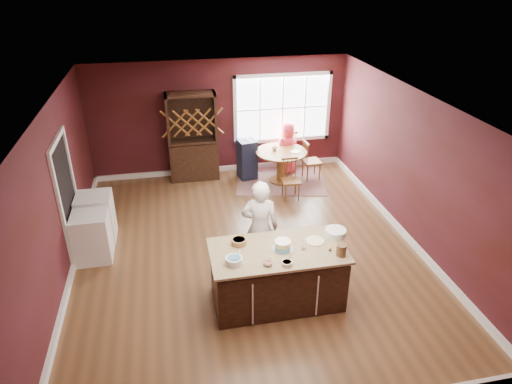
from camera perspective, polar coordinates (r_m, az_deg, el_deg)
The scene contains 28 objects.
room_shell at distance 7.59m, azimuth -1.18°, elevation 1.22°, with size 7.00×7.00×7.00m.
window at distance 11.00m, azimuth 3.33°, elevation 10.42°, with size 2.36×0.10×1.66m, color white, non-canonical shape.
doorway at distance 8.36m, azimuth -22.39°, elevation -0.87°, with size 0.08×1.26×2.13m, color white, non-canonical shape.
kitchen_island at distance 6.93m, azimuth 2.65°, elevation -10.51°, with size 1.97×1.03×0.92m.
dining_table at distance 10.52m, azimuth 3.16°, elevation 4.02°, with size 1.17×1.17×0.75m.
baker at distance 7.34m, azimuth 0.49°, elevation -4.45°, with size 0.60×0.40×1.65m, color silver.
layer_cake at distance 6.63m, azimuth 3.35°, elevation -6.63°, with size 0.33×0.33×0.13m, color white, non-canonical shape.
bowl_blue at distance 6.36m, azimuth -2.76°, elevation -8.54°, with size 0.24×0.24×0.09m, color white.
bowl_yellow at distance 6.74m, azimuth -2.14°, elevation -6.22°, with size 0.23×0.23×0.08m, color olive.
bowl_pink at distance 6.32m, azimuth 1.48°, elevation -8.95°, with size 0.14×0.14×0.05m, color white.
bowl_olive at distance 6.34m, azimuth 3.87°, elevation -8.89°, with size 0.15×0.15×0.06m, color beige.
drinking_glass at distance 6.64m, azimuth 6.04°, elevation -6.64°, with size 0.07×0.07×0.14m, color #B2BFCC.
dinner_plate at distance 6.87m, azimuth 7.37°, elevation -6.09°, with size 0.28×0.28×0.02m, color #FFEBB7.
white_tub at distance 7.02m, azimuth 9.91°, elevation -5.03°, with size 0.32×0.32×0.11m, color white.
stoneware_crock at distance 6.59m, azimuth 10.61°, elevation -7.14°, with size 0.14×0.14×0.17m, color brown.
toy_figurine at distance 6.68m, azimuth 9.25°, elevation -7.01°, with size 0.04×0.04×0.07m, color yellow, non-canonical shape.
rug at distance 10.74m, azimuth 3.09°, elevation 1.43°, with size 2.01×1.55×0.01m, color brown.
chair_east at distance 10.74m, azimuth 6.98°, elevation 4.03°, with size 0.40×0.38×0.96m, color brown, non-canonical shape.
chair_south at distance 9.79m, azimuth 4.40°, elevation 1.59°, with size 0.38×0.36×0.91m, color brown, non-canonical shape.
chair_north at distance 11.33m, azimuth 3.86°, elevation 5.48°, with size 0.41×0.39×0.97m, color brown, non-canonical shape.
seated_woman at distance 10.95m, azimuth 3.96°, elevation 5.50°, with size 0.62×0.40×1.26m, color #EB364B.
high_chair at distance 10.70m, azimuth -1.13°, elevation 4.21°, with size 0.40×0.40×0.98m, color #1F283C, non-canonical shape.
toddler at distance 10.58m, azimuth -1.23°, elevation 5.81°, with size 0.18×0.14×0.26m, color #8CA5BF, non-canonical shape.
table_plate at distance 10.42m, azimuth 4.92°, elevation 5.04°, with size 0.21×0.21×0.02m, color beige.
table_cup at distance 10.48m, azimuth 2.31°, elevation 5.50°, with size 0.12×0.12×0.09m, color white.
hutch at distance 10.59m, azimuth -7.92°, elevation 6.81°, with size 1.12×0.47×2.05m, color #432011.
washer at distance 8.31m, azimuth -19.78°, elevation -5.31°, with size 0.59×0.58×0.86m, color white.
dryer at distance 8.84m, azimuth -19.35°, elevation -3.02°, with size 0.62×0.60×0.90m, color white.
Camera 1 is at (-1.19, -6.71, 4.68)m, focal length 32.00 mm.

